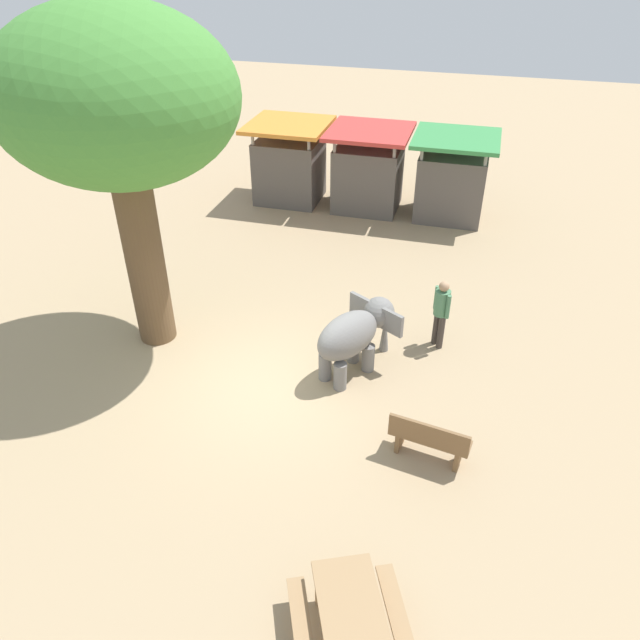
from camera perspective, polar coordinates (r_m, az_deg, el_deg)
name	(u,v)px	position (r m, az deg, el deg)	size (l,w,h in m)	color
ground_plane	(267,383)	(12.44, -4.99, -5.95)	(60.00, 60.00, 0.00)	tan
elephant	(355,333)	(12.21, 3.30, -1.28)	(1.77, 2.00, 1.44)	slate
person_handler	(441,309)	(13.14, 11.35, 1.01)	(0.37, 0.40, 1.62)	#3F3833
shade_tree_main	(116,103)	(12.09, -18.65, 18.78)	(4.57, 4.19, 6.87)	brown
wooden_bench	(429,439)	(10.73, 10.24, -10.97)	(1.45, 0.62, 0.88)	brown
picnic_table_near	(351,618)	(8.51, 2.93, -26.26)	(1.96, 1.97, 0.78)	#9E7A51
market_stall_orange	(289,166)	(20.26, -2.90, 14.30)	(2.50, 2.50, 2.52)	#59514C
market_stall_red	(368,173)	(19.65, 4.55, 13.61)	(2.50, 2.50, 2.52)	#59514C
market_stall_green	(451,181)	(19.38, 12.29, 12.64)	(2.50, 2.50, 2.52)	#59514C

